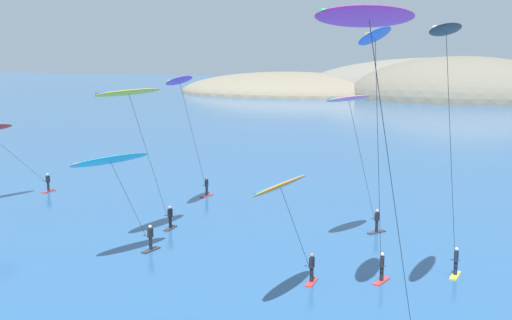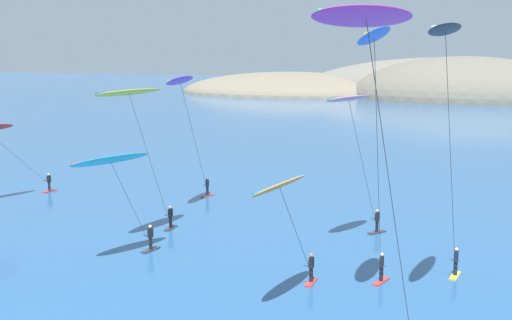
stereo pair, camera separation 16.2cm
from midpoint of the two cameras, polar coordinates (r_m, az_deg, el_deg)
headland_island at (r=188.05m, az=14.29°, el=5.51°), size 121.92×54.05×22.73m
kitesurfer_magenta at (r=20.20m, az=10.51°, el=9.20°), size 3.65×7.58×14.16m
kitesurfer_black at (r=31.86m, az=16.73°, el=8.76°), size 2.09×9.14×14.11m
kitesurfer_blue at (r=30.88m, az=10.69°, el=8.72°), size 1.45×7.56×13.95m
kitesurfer_purple at (r=51.21m, az=-6.41°, el=5.98°), size 1.42×8.81×10.92m
kitesurfer_yellow at (r=42.93m, az=-10.85°, el=5.07°), size 2.69×7.71×10.41m
kitesurfer_cyan at (r=39.57m, az=-12.44°, el=-0.54°), size 3.50×6.20×6.75m
kitesurfer_pink at (r=42.12m, az=8.62°, el=4.26°), size 3.63×6.67×10.04m
kitesurfer_orange at (r=31.88m, az=2.55°, el=-3.06°), size 2.09×7.27×6.63m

